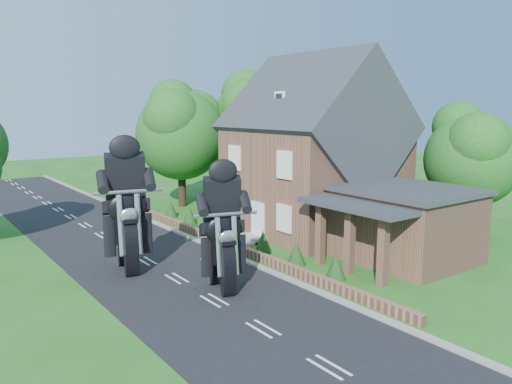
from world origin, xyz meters
TOP-DOWN VIEW (x-y plane):
  - ground at (0.00, 0.00)m, footprint 120.00×120.00m
  - road at (0.00, 0.00)m, footprint 7.00×80.00m
  - kerb at (3.65, 0.00)m, footprint 0.30×80.00m
  - garden_wall at (4.30, 5.00)m, footprint 0.30×22.00m
  - house at (10.49, 6.00)m, footprint 9.54×8.64m
  - annex at (9.87, -0.80)m, footprint 7.05×5.94m
  - tree_annex_side at (17.13, 0.10)m, footprint 5.64×5.20m
  - tree_house_right at (16.65, 8.62)m, footprint 6.51×6.00m
  - tree_behind_house at (14.18, 16.14)m, footprint 7.81×7.20m
  - tree_behind_left at (8.16, 17.13)m, footprint 6.94×6.40m
  - shrub_a at (5.30, -1.00)m, footprint 0.90×0.90m
  - shrub_b at (5.30, 1.50)m, footprint 0.90×0.90m
  - shrub_c at (5.30, 4.00)m, footprint 0.90×0.90m
  - shrub_d at (5.30, 9.00)m, footprint 0.90×0.90m
  - shrub_e at (5.30, 11.50)m, footprint 0.90×0.90m
  - shrub_f at (5.30, 14.00)m, footprint 0.90×0.90m
  - motorcycle_lead at (0.83, 0.70)m, footprint 0.87×1.72m
  - motorcycle_follow at (-1.20, 5.14)m, footprint 0.92×1.97m

SIDE VIEW (x-z plane):
  - ground at x=0.00m, z-range 0.00..0.00m
  - road at x=0.00m, z-range 0.00..0.02m
  - kerb at x=3.65m, z-range 0.00..0.12m
  - garden_wall at x=4.30m, z-range 0.00..0.40m
  - shrub_a at x=5.30m, z-range 0.00..1.10m
  - shrub_b at x=5.30m, z-range 0.00..1.10m
  - shrub_c at x=5.30m, z-range 0.00..1.10m
  - shrub_d at x=5.30m, z-range 0.00..1.10m
  - shrub_e at x=5.30m, z-range 0.00..1.10m
  - shrub_f at x=5.30m, z-range 0.00..1.10m
  - motorcycle_lead at x=0.83m, z-range 0.00..1.55m
  - motorcycle_follow at x=-1.20m, z-range 0.00..1.78m
  - annex at x=9.87m, z-range 0.05..3.49m
  - house at x=10.49m, z-range -0.78..9.46m
  - tree_annex_side at x=17.13m, z-range 0.95..8.43m
  - tree_house_right at x=16.65m, z-range 0.99..9.39m
  - tree_behind_left at x=8.16m, z-range 1.15..10.31m
  - tree_behind_house at x=14.18m, z-range 1.19..11.27m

